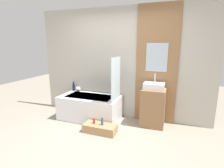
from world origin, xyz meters
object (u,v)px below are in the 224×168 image
Objects in this scene: vase_round_light at (78,89)px; bottle_soap_primary at (94,121)px; bottle_soap_secondary at (102,122)px; vase_tall_dark at (74,87)px; wooden_step_bench at (100,128)px; bathtub at (90,107)px; sink at (154,86)px.

bottle_soap_primary is at bearing -44.33° from vase_round_light.
bottle_soap_primary is 0.69× the size of bottle_soap_secondary.
bottle_soap_primary is 0.19m from bottle_soap_secondary.
vase_tall_dark is 1.39m from bottle_soap_primary.
wooden_step_bench is at bearing -37.16° from vase_tall_dark.
bathtub is at bearing -29.46° from vase_round_light.
vase_round_light reaches higher than wooden_step_bench.
wooden_step_bench is 1.53m from vase_tall_dark.
sink is 2.10m from vase_tall_dark.
vase_tall_dark reaches higher than bathtub.
sink reaches higher than bottle_soap_secondary.
wooden_step_bench is 2.67× the size of vase_tall_dark.
vase_tall_dark is 1.92× the size of vase_round_light.
vase_tall_dark reaches higher than vase_round_light.
vase_round_light is (-1.93, 0.12, -0.27)m from sink.
vase_round_light is (0.15, -0.03, -0.04)m from vase_tall_dark.
vase_tall_dark is 0.16m from vase_round_light.
vase_tall_dark is at bearing 139.30° from bottle_soap_primary.
bathtub is 13.67× the size of bottle_soap_primary.
bottle_soap_secondary is at bearing -45.06° from bathtub.
sink reaches higher than bottle_soap_primary.
sink is at bearing 36.38° from wooden_step_bench.
bottle_soap_primary is at bearing 180.00° from bottle_soap_secondary.
sink is (0.95, 0.70, 0.81)m from wooden_step_bench.
wooden_step_bench is at bearing -40.13° from vase_round_light.
vase_tall_dark is 1.52m from bottle_soap_secondary.
vase_round_light is at bearing 139.87° from wooden_step_bench.
bottle_soap_primary is (1.00, -0.86, -0.45)m from vase_tall_dark.
bathtub is 3.29× the size of sink.
vase_tall_dark is (-1.13, 0.86, 0.58)m from wooden_step_bench.
bathtub reaches higher than wooden_step_bench.
vase_round_light is at bearing 150.54° from bathtub.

